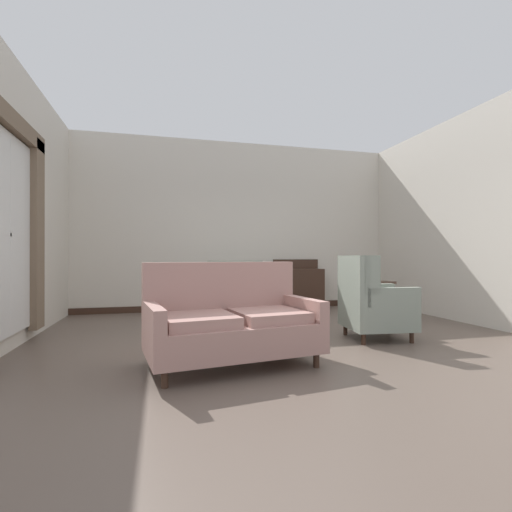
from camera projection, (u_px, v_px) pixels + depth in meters
The scene contains 13 objects.
ground at pixel (290, 343), 4.62m from camera, with size 9.04×9.04×0.00m, color brown.
wall_back at pixel (239, 226), 7.64m from camera, with size 6.62×0.08×3.40m, color silver.
wall_left at pixel (24, 207), 4.73m from camera, with size 0.08×4.36×3.40m, color silver.
wall_right at pixel (452, 219), 6.32m from camera, with size 0.08×4.36×3.40m, color silver.
baseboard_back at pixel (240, 306), 7.58m from camera, with size 6.46×0.03×0.12m, color #382319.
window_with_curtains at pixel (12, 220), 4.08m from camera, with size 0.12×1.86×2.50m.
coffee_table at pixel (266, 309), 4.88m from camera, with size 0.88×0.88×0.47m.
porcelain_vase at pixel (270, 290), 4.90m from camera, with size 0.15×0.15×0.38m.
settee at pixel (231, 323), 3.70m from camera, with size 1.75×1.11×1.01m.
armchair_foreground_right at pixel (371, 303), 4.84m from camera, with size 0.86×0.82×1.08m.
armchair_near_sideboard at pixel (233, 296), 6.15m from camera, with size 0.92×0.97×1.00m.
side_table at pixel (380, 298), 6.05m from camera, with size 0.50×0.50×0.66m.
sideboard at pixel (299, 286), 7.64m from camera, with size 0.98×0.39×1.01m.
Camera 1 is at (-1.54, -4.37, 1.06)m, focal length 26.22 mm.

